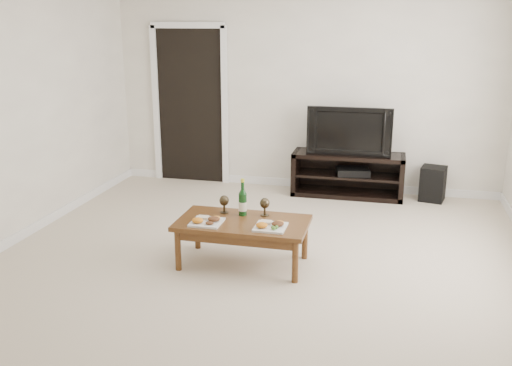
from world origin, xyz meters
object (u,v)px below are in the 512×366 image
object	(u,v)px
subwoofer	(433,184)
coffee_table	(243,243)
television	(350,130)
media_console	(348,175)

from	to	relation	value
subwoofer	coffee_table	world-z (taller)	subwoofer
television	coffee_table	xyz separation A→B (m)	(-0.75, -2.35, -0.64)
media_console	television	size ratio (longest dim) A/B	1.34
media_console	subwoofer	distance (m)	1.04
television	subwoofer	world-z (taller)	television
media_console	subwoofer	xyz separation A→B (m)	(1.04, 0.05, -0.06)
media_console	subwoofer	size ratio (longest dim) A/B	3.24
television	coffee_table	world-z (taller)	television
television	coffee_table	bearing A→B (deg)	-107.91
media_console	subwoofer	bearing A→B (deg)	2.63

